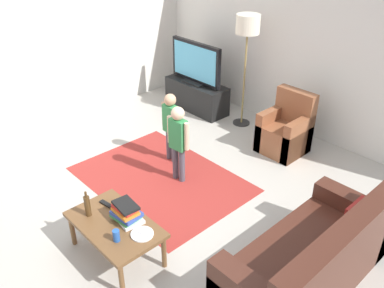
% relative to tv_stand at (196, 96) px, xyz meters
% --- Properties ---
extents(ground, '(7.80, 7.80, 0.00)m').
position_rel_tv_stand_xyz_m(ground, '(1.70, -2.30, -0.24)').
color(ground, '#B2ADA3').
extents(wall_back, '(6.00, 0.12, 2.70)m').
position_rel_tv_stand_xyz_m(wall_back, '(1.70, 0.70, 1.11)').
color(wall_back, silver).
rests_on(wall_back, ground).
extents(wall_left, '(0.12, 6.00, 2.70)m').
position_rel_tv_stand_xyz_m(wall_left, '(-1.30, -2.30, 1.11)').
color(wall_left, silver).
rests_on(wall_left, ground).
extents(area_rug, '(2.20, 1.60, 0.01)m').
position_rel_tv_stand_xyz_m(area_rug, '(1.28, -1.87, -0.24)').
color(area_rug, '#9E2D28').
rests_on(area_rug, ground).
extents(tv_stand, '(1.20, 0.44, 0.50)m').
position_rel_tv_stand_xyz_m(tv_stand, '(0.00, 0.00, 0.00)').
color(tv_stand, black).
rests_on(tv_stand, ground).
extents(tv, '(1.10, 0.28, 0.71)m').
position_rel_tv_stand_xyz_m(tv, '(-0.00, -0.02, 0.60)').
color(tv, black).
rests_on(tv, tv_stand).
extents(couch, '(0.80, 1.80, 0.86)m').
position_rel_tv_stand_xyz_m(couch, '(3.61, -1.95, 0.05)').
color(couch, '#472319').
rests_on(couch, ground).
extents(armchair, '(0.60, 0.60, 0.90)m').
position_rel_tv_stand_xyz_m(armchair, '(1.93, -0.04, 0.05)').
color(armchair, brown).
rests_on(armchair, ground).
extents(floor_lamp, '(0.36, 0.36, 1.78)m').
position_rel_tv_stand_xyz_m(floor_lamp, '(0.93, 0.15, 1.30)').
color(floor_lamp, '#262626').
rests_on(floor_lamp, ground).
extents(child_near_tv, '(0.34, 0.16, 1.01)m').
position_rel_tv_stand_xyz_m(child_near_tv, '(1.01, -1.44, 0.36)').
color(child_near_tv, '#4C4C59').
rests_on(child_near_tv, ground).
extents(child_center, '(0.35, 0.17, 1.05)m').
position_rel_tv_stand_xyz_m(child_center, '(1.44, -1.69, 0.39)').
color(child_center, '#4C4C59').
rests_on(child_center, ground).
extents(coffee_table, '(1.00, 0.60, 0.42)m').
position_rel_tv_stand_xyz_m(coffee_table, '(2.03, -3.05, 0.13)').
color(coffee_table, brown).
rests_on(coffee_table, ground).
extents(book_stack, '(0.31, 0.26, 0.20)m').
position_rel_tv_stand_xyz_m(book_stack, '(2.08, -2.93, 0.27)').
color(book_stack, white).
rests_on(book_stack, coffee_table).
extents(bottle, '(0.06, 0.06, 0.29)m').
position_rel_tv_stand_xyz_m(bottle, '(1.75, -3.17, 0.30)').
color(bottle, '#4C3319').
rests_on(bottle, coffee_table).
extents(tv_remote, '(0.18, 0.07, 0.02)m').
position_rel_tv_stand_xyz_m(tv_remote, '(1.73, -2.95, 0.19)').
color(tv_remote, black).
rests_on(tv_remote, coffee_table).
extents(soda_can, '(0.07, 0.07, 0.12)m').
position_rel_tv_stand_xyz_m(soda_can, '(2.25, -3.17, 0.24)').
color(soda_can, '#2659B2').
rests_on(soda_can, coffee_table).
extents(plate, '(0.22, 0.22, 0.02)m').
position_rel_tv_stand_xyz_m(plate, '(2.35, -2.95, 0.18)').
color(plate, white).
rests_on(plate, coffee_table).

